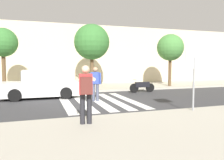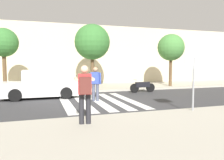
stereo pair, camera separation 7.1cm
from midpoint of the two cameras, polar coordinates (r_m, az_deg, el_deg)
name	(u,v)px [view 2 (the right image)]	position (r m, az deg, el deg)	size (l,w,h in m)	color
ground_plane	(99,102)	(10.93, -3.15, -5.76)	(120.00, 120.00, 0.00)	#38383A
sidewalk_near	(168,145)	(5.35, 14.89, -16.01)	(60.00, 6.00, 0.14)	#B2AD9E
sidewalk_far	(79,88)	(16.73, -8.44, -2.03)	(60.00, 4.80, 0.14)	#B2AD9E
building_facade_far	(71,56)	(20.99, -10.54, 6.24)	(56.00, 4.00, 5.27)	beige
crosswalk_stripe_0	(66,103)	(10.83, -11.68, -5.91)	(0.44, 5.20, 0.01)	silver
crosswalk_stripe_1	(83,102)	(10.95, -7.49, -5.75)	(0.44, 5.20, 0.01)	silver
crosswalk_stripe_2	(98,101)	(11.12, -3.41, -5.56)	(0.44, 5.20, 0.01)	silver
crosswalk_stripe_3	(113,100)	(11.34, 0.52, -5.36)	(0.44, 5.20, 0.01)	silver
crosswalk_stripe_4	(128,100)	(11.62, 4.27, -5.14)	(0.44, 5.20, 0.01)	silver
stop_sign	(194,65)	(8.73, 20.77, 3.57)	(0.76, 0.08, 2.34)	gray
photographer_with_backpack	(85,89)	(6.40, -6.81, -2.42)	(0.65, 0.89, 1.72)	#232328
pedestrian_crossing	(95,82)	(11.09, -4.17, -0.54)	(0.55, 0.36, 1.72)	#474C60
parked_car_white	(42,85)	(12.75, -17.64, -1.21)	(4.10, 1.92, 1.55)	white
motorcycle	(143,86)	(14.56, 8.12, -1.62)	(1.76, 0.60, 0.87)	black
street_tree_west	(4,43)	(15.45, -26.35, 8.63)	(1.81, 1.81, 4.00)	brown
street_tree_center	(92,42)	(15.70, -5.06, 9.80)	(2.51, 2.51, 4.54)	brown
street_tree_east	(171,48)	(17.76, 15.26, 8.12)	(2.07, 2.07, 4.05)	brown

